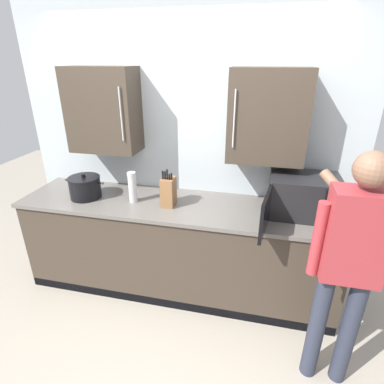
# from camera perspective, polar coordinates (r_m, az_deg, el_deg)

# --- Properties ---
(ground_plane) EXTENTS (9.55, 9.55, 0.00)m
(ground_plane) POSITION_cam_1_polar(r_m,az_deg,el_deg) (2.74, -7.29, -27.21)
(ground_plane) COLOR #9E9384
(back_wall_tiled) EXTENTS (3.21, 0.44, 2.89)m
(back_wall_tiled) POSITION_cam_1_polar(r_m,az_deg,el_deg) (2.87, -1.21, 11.33)
(back_wall_tiled) COLOR #B2BCC1
(back_wall_tiled) RESTS_ON ground_plane
(counter_unit) EXTENTS (2.90, 0.70, 0.92)m
(counter_unit) POSITION_cam_1_polar(r_m,az_deg,el_deg) (2.98, -2.65, -10.18)
(counter_unit) COLOR #3D3328
(counter_unit) RESTS_ON ground_plane
(microwave_oven) EXTENTS (0.62, 0.79, 0.33)m
(microwave_oven) POSITION_cam_1_polar(r_m,az_deg,el_deg) (2.65, 19.53, -0.69)
(microwave_oven) COLOR black
(microwave_oven) RESTS_ON counter_unit
(stock_pot) EXTENTS (0.38, 0.29, 0.23)m
(stock_pot) POSITION_cam_1_polar(r_m,az_deg,el_deg) (3.00, -19.39, 0.85)
(stock_pot) COLOR black
(stock_pot) RESTS_ON counter_unit
(thermos_flask) EXTENTS (0.08, 0.08, 0.28)m
(thermos_flask) POSITION_cam_1_polar(r_m,az_deg,el_deg) (2.78, -11.09, 0.91)
(thermos_flask) COLOR #B7BABF
(thermos_flask) RESTS_ON counter_unit
(knife_block) EXTENTS (0.11, 0.15, 0.34)m
(knife_block) POSITION_cam_1_polar(r_m,az_deg,el_deg) (2.68, -4.43, 0.08)
(knife_block) COLOR brown
(knife_block) RESTS_ON counter_unit
(person_figure) EXTENTS (0.44, 0.56, 1.69)m
(person_figure) POSITION_cam_1_polar(r_m,az_deg,el_deg) (2.11, 27.25, -11.08)
(person_figure) COLOR #282D3D
(person_figure) RESTS_ON ground_plane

